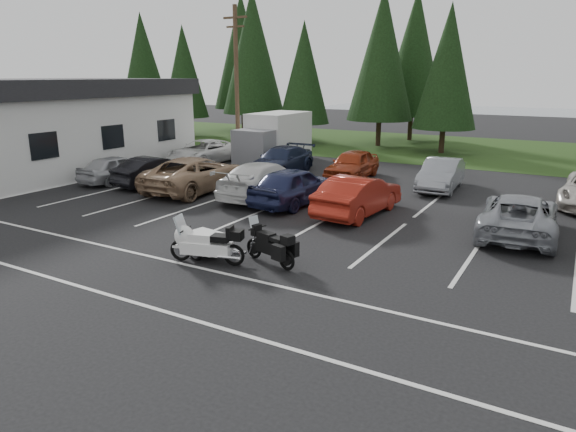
% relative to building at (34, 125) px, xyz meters
% --- Properties ---
extents(ground, '(120.00, 120.00, 0.00)m').
position_rel_building_xyz_m(ground, '(18.00, -4.00, -2.45)').
color(ground, black).
rests_on(ground, ground).
extents(grass_strip, '(80.00, 16.00, 0.01)m').
position_rel_building_xyz_m(grass_strip, '(18.00, 20.00, -2.45)').
color(grass_strip, '#233A12').
rests_on(grass_strip, ground).
extents(lake_water, '(70.00, 50.00, 0.02)m').
position_rel_building_xyz_m(lake_water, '(22.00, 51.00, -2.45)').
color(lake_water, slate).
rests_on(lake_water, ground).
extents(building, '(10.60, 15.60, 4.90)m').
position_rel_building_xyz_m(building, '(0.00, 0.00, 0.00)').
color(building, white).
rests_on(building, ground).
extents(utility_pole, '(1.60, 0.26, 9.00)m').
position_rel_building_xyz_m(utility_pole, '(8.00, 8.00, 2.25)').
color(utility_pole, '#473321').
rests_on(utility_pole, ground).
extents(box_truck, '(2.40, 5.60, 2.90)m').
position_rel_building_xyz_m(box_truck, '(10.00, 8.50, -1.00)').
color(box_truck, silver).
rests_on(box_truck, ground).
extents(stall_markings, '(32.00, 16.00, 0.01)m').
position_rel_building_xyz_m(stall_markings, '(18.00, -2.00, -2.45)').
color(stall_markings, silver).
rests_on(stall_markings, ground).
extents(conifer_0, '(4.58, 4.58, 10.66)m').
position_rel_building_xyz_m(conifer_0, '(-10.00, 18.50, 3.78)').
color(conifer_0, '#332316').
rests_on(conifer_0, ground).
extents(conifer_1, '(3.96, 3.96, 9.22)m').
position_rel_building_xyz_m(conifer_1, '(-4.00, 17.20, 2.94)').
color(conifer_1, '#332316').
rests_on(conifer_1, ground).
extents(conifer_2, '(5.10, 5.10, 11.89)m').
position_rel_building_xyz_m(conifer_2, '(2.00, 18.80, 4.50)').
color(conifer_2, '#332316').
rests_on(conifer_2, ground).
extents(conifer_3, '(3.87, 3.87, 9.02)m').
position_rel_building_xyz_m(conifer_3, '(7.50, 17.40, 2.82)').
color(conifer_3, '#332316').
rests_on(conifer_3, ground).
extents(conifer_4, '(4.80, 4.80, 11.17)m').
position_rel_building_xyz_m(conifer_4, '(13.00, 18.90, 4.08)').
color(conifer_4, '#332316').
rests_on(conifer_4, ground).
extents(conifer_5, '(4.14, 4.14, 9.63)m').
position_rel_building_xyz_m(conifer_5, '(18.00, 17.60, 3.18)').
color(conifer_5, '#332316').
rests_on(conifer_5, ground).
extents(conifer_back_a, '(5.28, 5.28, 12.30)m').
position_rel_building_xyz_m(conifer_back_a, '(-2.00, 23.00, 4.74)').
color(conifer_back_a, '#332316').
rests_on(conifer_back_a, ground).
extents(conifer_back_b, '(4.97, 4.97, 11.58)m').
position_rel_building_xyz_m(conifer_back_b, '(14.00, 23.50, 4.32)').
color(conifer_back_b, '#332316').
rests_on(conifer_back_b, ground).
extents(car_near_0, '(1.58, 3.93, 1.34)m').
position_rel_building_xyz_m(car_near_0, '(6.50, -0.28, -1.78)').
color(car_near_0, '#BABBBF').
rests_on(car_near_0, ground).
extents(car_near_1, '(1.87, 4.33, 1.38)m').
position_rel_building_xyz_m(car_near_1, '(8.78, 0.07, -1.76)').
color(car_near_1, black).
rests_on(car_near_1, ground).
extents(car_near_2, '(2.79, 5.70, 1.56)m').
position_rel_building_xyz_m(car_near_2, '(11.24, 0.09, -1.67)').
color(car_near_2, '#977657').
rests_on(car_near_2, ground).
extents(car_near_3, '(2.35, 5.37, 1.54)m').
position_rel_building_xyz_m(car_near_3, '(14.64, 0.50, -1.68)').
color(car_near_3, silver).
rests_on(car_near_3, ground).
extents(car_near_4, '(2.18, 4.68, 1.55)m').
position_rel_building_xyz_m(car_near_4, '(16.36, 0.07, -1.67)').
color(car_near_4, '#1C2146').
rests_on(car_near_4, ground).
extents(car_near_5, '(1.94, 4.67, 1.50)m').
position_rel_building_xyz_m(car_near_5, '(19.24, -0.16, -1.70)').
color(car_near_5, maroon).
rests_on(car_near_5, ground).
extents(car_near_6, '(2.60, 5.10, 1.38)m').
position_rel_building_xyz_m(car_near_6, '(24.78, 0.05, -1.76)').
color(car_near_6, gray).
rests_on(car_near_6, ground).
extents(car_far_0, '(2.37, 5.09, 1.41)m').
position_rel_building_xyz_m(car_far_0, '(6.86, 5.99, -1.74)').
color(car_far_0, white).
rests_on(car_far_0, ground).
extents(car_far_1, '(2.09, 4.91, 1.41)m').
position_rel_building_xyz_m(car_far_1, '(12.46, 5.63, -1.74)').
color(car_far_1, '#151D36').
rests_on(car_far_1, ground).
extents(car_far_2, '(1.81, 4.30, 1.45)m').
position_rel_building_xyz_m(car_far_2, '(16.28, 6.25, -1.72)').
color(car_far_2, maroon).
rests_on(car_far_2, ground).
extents(car_far_3, '(1.72, 4.36, 1.41)m').
position_rel_building_xyz_m(car_far_3, '(20.84, 5.88, -1.74)').
color(car_far_3, gray).
rests_on(car_far_3, ground).
extents(touring_motorcycle, '(2.57, 1.38, 1.36)m').
position_rel_building_xyz_m(touring_motorcycle, '(17.57, -7.09, -1.77)').
color(touring_motorcycle, white).
rests_on(touring_motorcycle, ground).
extents(cargo_trailer, '(1.66, 1.11, 0.71)m').
position_rel_building_xyz_m(cargo_trailer, '(17.16, -6.63, -2.09)').
color(cargo_trailer, white).
rests_on(cargo_trailer, ground).
extents(adventure_motorcycle, '(2.24, 1.28, 1.29)m').
position_rel_building_xyz_m(adventure_motorcycle, '(19.12, -6.27, -1.81)').
color(adventure_motorcycle, black).
rests_on(adventure_motorcycle, ground).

